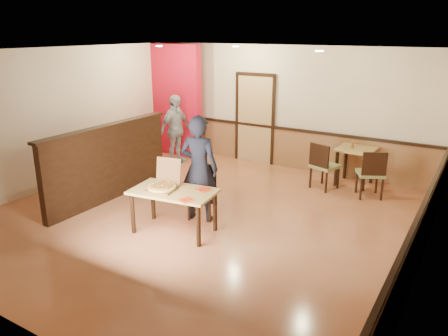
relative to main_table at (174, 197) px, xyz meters
The scene contains 27 objects.
floor 0.94m from the main_table, 85.48° to the left, with size 7.00×7.00×0.00m, color #C4754C.
ceiling 2.31m from the main_table, 85.48° to the left, with size 7.00×7.00×0.00m, color black.
wall_back 4.29m from the main_table, 89.23° to the left, with size 7.00×7.00×0.00m, color beige.
wall_left 3.61m from the main_table, 168.19° to the left, with size 7.00×7.00×0.00m, color beige.
wall_right 3.72m from the main_table, 11.44° to the left, with size 7.00×7.00×0.00m, color beige.
wainscot_back 4.19m from the main_table, 89.22° to the left, with size 7.00×0.04×0.90m, color #8D5E38.
chair_rail_back 4.18m from the main_table, 89.22° to the left, with size 7.00×0.06×0.06m, color black.
wainscot_right 3.60m from the main_table, 11.53° to the left, with size 0.04×7.00×0.90m, color #8D5E38.
chair_rail_right 3.59m from the main_table, 11.60° to the left, with size 0.06×7.00×0.06m, color black.
back_door 4.27m from the main_table, 100.08° to the left, with size 0.90×0.06×2.10m, color tan.
booth_partition 2.02m from the main_table, 165.03° to the left, with size 0.20×3.10×1.44m.
red_accent_panel 4.75m from the main_table, 127.39° to the left, with size 1.60×0.20×2.78m, color #B80D26.
spot_a 4.01m from the main_table, 131.68° to the left, with size 0.14×0.14×0.02m, color beige.
spot_b 3.96m from the main_table, 103.00° to the left, with size 0.14×0.14×0.02m, color beige.
spot_c 3.43m from the main_table, 56.72° to the left, with size 0.14×0.14×0.02m, color beige.
main_table is the anchor object (origin of this frame).
diner_chair 0.78m from the main_table, 87.97° to the left, with size 0.57×0.57×0.91m.
side_chair_left 3.43m from the main_table, 66.68° to the left, with size 0.60×0.60×0.97m.
side_chair_right 3.91m from the main_table, 53.76° to the left, with size 0.64×0.64×0.96m.
side_table 4.19m from the main_table, 64.09° to the left, with size 0.76×0.76×0.79m.
diner 0.70m from the main_table, 84.44° to the left, with size 0.66×0.44×1.81m, color black.
passerby 3.85m from the main_table, 127.00° to the left, with size 0.97×0.41×1.66m, color #999AA1.
pizza_box 0.25m from the main_table, behind, with size 0.52×0.58×0.45m.
pizza 0.24m from the main_table, 156.37° to the right, with size 0.45×0.45×0.03m, color #F1CC57.
napkin_near 0.48m from the main_table, 28.29° to the right, with size 0.26×0.26×0.01m.
napkin_far 0.49m from the main_table, 35.78° to the left, with size 0.27×0.27×0.01m.
condiment 4.13m from the main_table, 64.72° to the left, with size 0.06×0.06×0.14m, color #93501A.
Camera 1 is at (3.97, -5.79, 3.13)m, focal length 35.00 mm.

